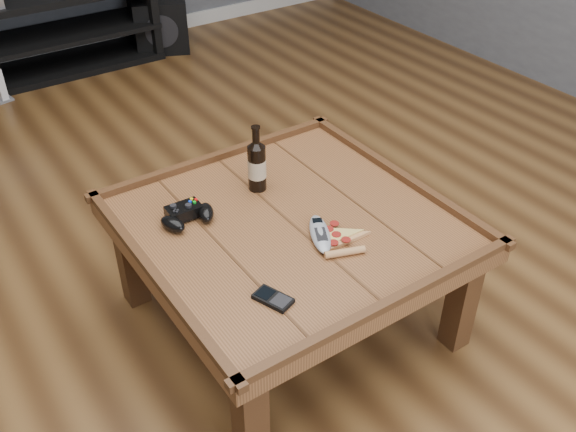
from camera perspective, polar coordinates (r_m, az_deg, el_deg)
ground at (r=2.41m, az=0.12°, el=-9.14°), size 6.00×6.00×0.00m
baseboard at (r=4.79m, az=-21.11°, el=13.42°), size 5.00×0.02×0.10m
coffee_table at (r=2.15m, az=0.13°, el=-1.76°), size 1.03×1.03×0.48m
media_console at (r=4.50m, az=-20.76°, el=14.84°), size 1.40×0.45×0.50m
beer_bottle at (r=2.22m, az=-2.79°, el=4.61°), size 0.06×0.06×0.25m
game_controller at (r=2.12m, az=-8.96°, el=0.09°), size 0.20×0.13×0.05m
pizza_slice at (r=2.03m, az=4.42°, el=-2.05°), size 0.21×0.27×0.02m
smartphone at (r=1.82m, az=-1.34°, el=-7.34°), size 0.10×0.13×0.01m
remote_control at (r=2.04m, az=2.87°, el=-1.60°), size 0.15×0.21×0.03m
subwoofer at (r=4.73m, az=-11.21°, el=16.48°), size 0.46×0.46×0.35m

